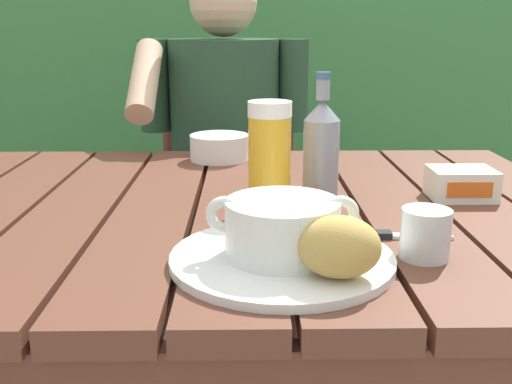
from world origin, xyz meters
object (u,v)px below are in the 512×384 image
bread_roll (339,247)px  butter_tub (461,184)px  person_eating (224,148)px  diner_bowl (219,147)px  chair_near_diner (228,213)px  water_glass_small (425,234)px  table_knife (389,235)px  beer_bottle (321,147)px  beer_glass (270,156)px  serving_plate (282,259)px  soup_bowl (282,226)px

bread_roll → butter_tub: size_ratio=0.97×
person_eating → diner_bowl: (0.00, -0.34, 0.07)m
chair_near_diner → water_glass_small: (0.30, -1.16, 0.34)m
table_knife → water_glass_small: bearing=-70.2°
beer_bottle → beer_glass: bearing=-144.0°
person_eating → serving_plate: 0.98m
water_glass_small → table_knife: size_ratio=0.45×
chair_near_diner → beer_bottle: bearing=-77.2°
beer_glass → table_knife: bearing=-40.4°
bread_roll → diner_bowl: bread_roll is taller
chair_near_diner → beer_glass: (0.10, -0.93, 0.40)m
beer_glass → butter_tub: bearing=9.9°
serving_plate → beer_glass: beer_glass is taller
bread_roll → water_glass_small: size_ratio=1.61×
bread_roll → table_knife: bread_roll is taller
person_eating → butter_tub: (0.46, -0.67, 0.07)m
soup_bowl → bread_roll: (0.06, -0.07, -0.00)m
beer_bottle → butter_tub: size_ratio=1.99×
soup_bowl → bread_roll: size_ratio=1.81×
serving_plate → butter_tub: bearing=41.3°
serving_plate → diner_bowl: 0.65m
serving_plate → water_glass_small: 0.20m
chair_near_diner → table_knife: chair_near_diner is taller
bread_roll → serving_plate: bearing=130.6°
table_knife → diner_bowl: 0.61m
beer_glass → water_glass_small: bearing=-48.3°
person_eating → beer_glass: (0.10, -0.73, 0.13)m
table_knife → serving_plate: bearing=-150.5°
serving_plate → person_eating: bearing=96.6°
butter_tub → chair_near_diner: bearing=117.5°
chair_near_diner → butter_tub: bearing=-62.5°
beer_glass → table_knife: (0.17, -0.15, -0.09)m
serving_plate → water_glass_small: bearing=4.5°
chair_near_diner → beer_bottle: (0.20, -0.86, 0.40)m
soup_bowl → butter_tub: 0.46m
beer_bottle → diner_bowl: beer_bottle is taller
butter_tub → beer_bottle: bearing=178.2°
serving_plate → table_knife: serving_plate is taller
butter_tub → table_knife: size_ratio=0.74×
soup_bowl → water_glass_small: 0.20m
chair_near_diner → person_eating: (-0.00, -0.20, 0.26)m
person_eating → water_glass_small: (0.31, -0.96, 0.07)m
beer_glass → diner_bowl: bearing=104.4°
person_eating → table_knife: size_ratio=8.15×
serving_plate → beer_glass: 0.26m
bread_roll → beer_bottle: beer_bottle is taller
soup_bowl → table_knife: 0.20m
serving_plate → bread_roll: bread_roll is taller
chair_near_diner → serving_plate: chair_near_diner is taller
chair_near_diner → soup_bowl: bearing=-84.7°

